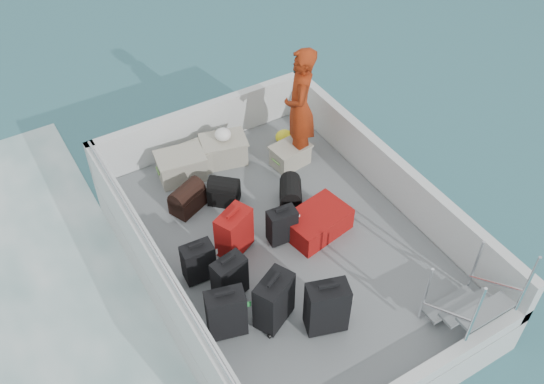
{
  "coord_description": "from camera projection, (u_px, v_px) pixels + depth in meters",
  "views": [
    {
      "loc": [
        -2.89,
        -4.44,
        6.66
      ],
      "look_at": [
        0.12,
        0.58,
        1.0
      ],
      "focal_mm": 40.0,
      "sensor_mm": 36.0,
      "label": 1
    }
  ],
  "objects": [
    {
      "name": "ground",
      "position": [
        286.0,
        272.0,
        8.43
      ],
      "size": [
        160.0,
        160.0,
        0.0
      ],
      "primitive_type": "plane",
      "color": "#174452",
      "rests_on": "ground"
    },
    {
      "name": "ferry_hull",
      "position": [
        286.0,
        258.0,
        8.23
      ],
      "size": [
        3.6,
        5.0,
        0.6
      ],
      "primitive_type": "cube",
      "color": "silver",
      "rests_on": "ground"
    },
    {
      "name": "deck",
      "position": [
        287.0,
        243.0,
        8.01
      ],
      "size": [
        3.3,
        4.7,
        0.02
      ],
      "primitive_type": "cube",
      "color": "slate",
      "rests_on": "ferry_hull"
    },
    {
      "name": "deck_fittings",
      "position": [
        324.0,
        229.0,
        7.68
      ],
      "size": [
        3.6,
        5.0,
        0.9
      ],
      "color": "silver",
      "rests_on": "deck"
    },
    {
      "name": "suitcase_0",
      "position": [
        226.0,
        314.0,
        6.79
      ],
      "size": [
        0.49,
        0.35,
        0.68
      ],
      "primitive_type": "cube",
      "rotation": [
        0.0,
        0.0,
        -0.26
      ],
      "color": "black",
      "rests_on": "deck"
    },
    {
      "name": "suitcase_1",
      "position": [
        230.0,
        278.0,
        7.19
      ],
      "size": [
        0.44,
        0.3,
        0.61
      ],
      "primitive_type": "cube",
      "rotation": [
        0.0,
        0.0,
        0.18
      ],
      "color": "black",
      "rests_on": "deck"
    },
    {
      "name": "suitcase_2",
      "position": [
        199.0,
        263.0,
        7.4
      ],
      "size": [
        0.4,
        0.26,
        0.56
      ],
      "primitive_type": "cube",
      "rotation": [
        0.0,
        0.0,
        -0.07
      ],
      "color": "black",
      "rests_on": "deck"
    },
    {
      "name": "suitcase_3",
      "position": [
        327.0,
        308.0,
        6.82
      ],
      "size": [
        0.53,
        0.41,
        0.72
      ],
      "primitive_type": "cube",
      "rotation": [
        0.0,
        0.0,
        -0.31
      ],
      "color": "black",
      "rests_on": "deck"
    },
    {
      "name": "suitcase_4",
      "position": [
        274.0,
        301.0,
        6.9
      ],
      "size": [
        0.55,
        0.47,
        0.7
      ],
      "primitive_type": "cube",
      "rotation": [
        0.0,
        0.0,
        0.47
      ],
      "color": "black",
      "rests_on": "deck"
    },
    {
      "name": "suitcase_5",
      "position": [
        234.0,
        233.0,
        7.69
      ],
      "size": [
        0.55,
        0.45,
        0.65
      ],
      "primitive_type": "cube",
      "rotation": [
        0.0,
        0.0,
        0.44
      ],
      "color": "maroon",
      "rests_on": "deck"
    },
    {
      "name": "suitcase_7",
      "position": [
        282.0,
        226.0,
        7.85
      ],
      "size": [
        0.39,
        0.25,
        0.53
      ],
      "primitive_type": "cube",
      "rotation": [
        0.0,
        0.0,
        -0.11
      ],
      "color": "black",
      "rests_on": "deck"
    },
    {
      "name": "suitcase_8",
      "position": [
        317.0,
        222.0,
        8.03
      ],
      "size": [
        0.93,
        0.7,
        0.33
      ],
      "primitive_type": "cube",
      "rotation": [
        0.0,
        0.0,
        1.75
      ],
      "color": "maroon",
      "rests_on": "deck"
    },
    {
      "name": "duffel_0",
      "position": [
        188.0,
        200.0,
        8.35
      ],
      "size": [
        0.56,
        0.47,
        0.32
      ],
      "primitive_type": null,
      "rotation": [
        0.0,
        0.0,
        0.41
      ],
      "color": "black",
      "rests_on": "deck"
    },
    {
      "name": "duffel_1",
      "position": [
        224.0,
        193.0,
        8.45
      ],
      "size": [
        0.51,
        0.5,
        0.32
      ],
      "primitive_type": null,
      "rotation": [
        0.0,
        0.0,
        -0.74
      ],
      "color": "black",
      "rests_on": "deck"
    },
    {
      "name": "duffel_2",
      "position": [
        290.0,
        196.0,
        8.4
      ],
      "size": [
        0.5,
        0.56,
        0.32
      ],
      "primitive_type": null,
      "rotation": [
        0.0,
        0.0,
        1.03
      ],
      "color": "black",
      "rests_on": "deck"
    },
    {
      "name": "crate_0",
      "position": [
        181.0,
        167.0,
        8.79
      ],
      "size": [
        0.71,
        0.55,
        0.39
      ],
      "primitive_type": "cube",
      "rotation": [
        0.0,
        0.0,
        -0.16
      ],
      "color": "#AFAC98",
      "rests_on": "deck"
    },
    {
      "name": "crate_1",
      "position": [
        206.0,
        156.0,
        8.99
      ],
      "size": [
        0.6,
        0.42,
        0.36
      ],
      "primitive_type": "cube",
      "rotation": [
        0.0,
        0.0,
        0.02
      ],
      "color": "#AFAC98",
      "rests_on": "deck"
    },
    {
      "name": "crate_2",
      "position": [
        224.0,
        151.0,
        9.06
      ],
      "size": [
        0.72,
        0.58,
        0.38
      ],
      "primitive_type": "cube",
      "rotation": [
        0.0,
        0.0,
        -0.26
      ],
      "color": "#AFAC98",
      "rests_on": "deck"
    },
    {
      "name": "crate_3",
      "position": [
        290.0,
        156.0,
        9.03
      ],
      "size": [
        0.56,
        0.42,
        0.31
      ],
      "primitive_type": "cube",
      "rotation": [
        0.0,
        0.0,
        0.12
      ],
      "color": "#AFAC98",
      "rests_on": "deck"
    },
    {
      "name": "yellow_bag",
      "position": [
        284.0,
        137.0,
        9.42
      ],
      "size": [
        0.28,
        0.26,
        0.22
      ],
      "primitive_type": "ellipsoid",
      "color": "yellow",
      "rests_on": "deck"
    },
    {
      "name": "white_bag",
      "position": [
        223.0,
        136.0,
        8.86
      ],
      "size": [
        0.24,
        0.24,
        0.18
      ],
      "primitive_type": "ellipsoid",
      "color": "white",
      "rests_on": "crate_2"
    },
    {
      "name": "passenger",
      "position": [
        300.0,
        108.0,
        8.6
      ],
      "size": [
        0.75,
        0.82,
        1.86
      ],
      "primitive_type": "imported",
      "rotation": [
        0.0,
        0.0,
        -2.15
      ],
      "color": "red",
      "rests_on": "deck"
    }
  ]
}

